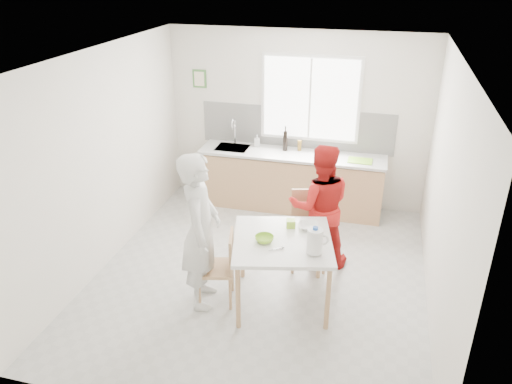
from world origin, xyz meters
TOP-DOWN VIEW (x-y plane):
  - ground at (0.00, 0.00)m, footprint 4.50×4.50m
  - room_shell at (0.00, 0.00)m, footprint 4.50×4.50m
  - window at (0.20, 2.23)m, footprint 1.50×0.06m
  - backsplash at (0.00, 2.24)m, footprint 3.00×0.02m
  - picture_frame at (-1.55, 2.23)m, footprint 0.22×0.03m
  - kitchen_counter at (-0.00, 1.95)m, footprint 2.84×0.64m
  - dining_table at (0.36, -0.43)m, footprint 1.29×1.29m
  - chair_left at (-0.31, -0.59)m, footprint 0.49×0.49m
  - chair_far at (0.51, 0.45)m, footprint 0.55×0.55m
  - person_white at (-0.51, -0.63)m, footprint 0.58×0.75m
  - person_red at (0.64, 0.49)m, footprint 0.91×0.78m
  - bowl_green at (0.18, -0.52)m, footprint 0.25×0.25m
  - bowl_white at (0.59, -0.12)m, footprint 0.28×0.28m
  - milk_jug at (0.74, -0.63)m, footprint 0.23×0.17m
  - green_box at (0.39, -0.13)m, footprint 0.12×0.12m
  - spoon at (0.33, -0.66)m, footprint 0.14×0.10m
  - cutting_board at (1.03, 1.88)m, footprint 0.35×0.25m
  - wine_bottle_a at (-0.12, 2.03)m, footprint 0.07×0.07m
  - wine_bottle_b at (-0.14, 2.12)m, footprint 0.07×0.07m
  - jar_amber at (0.09, 2.09)m, footprint 0.06×0.06m
  - soap_bottle at (-0.59, 2.11)m, footprint 0.10×0.10m

SIDE VIEW (x-z plane):
  - ground at x=0.00m, z-range 0.00..0.00m
  - kitchen_counter at x=0.00m, z-range -0.27..1.10m
  - chair_left at x=-0.31m, z-range 0.04..0.92m
  - chair_far at x=0.51m, z-range 0.05..1.04m
  - dining_table at x=0.36m, z-range 0.33..1.15m
  - person_red at x=0.64m, z-range 0.00..1.63m
  - spoon at x=0.33m, z-range 0.83..0.84m
  - bowl_white at x=0.59m, z-range 0.82..0.88m
  - bowl_green at x=0.18m, z-range 0.82..0.89m
  - green_box at x=0.39m, z-range 0.82..0.91m
  - person_white at x=-0.51m, z-range 0.00..1.82m
  - cutting_board at x=1.03m, z-range 0.92..0.93m
  - milk_jug at x=0.74m, z-range 0.83..1.13m
  - jar_amber at x=0.09m, z-range 0.92..1.08m
  - soap_bottle at x=-0.59m, z-range 0.92..1.10m
  - wine_bottle_b at x=-0.14m, z-range 0.92..1.22m
  - wine_bottle_a at x=-0.12m, z-range 0.92..1.24m
  - backsplash at x=0.00m, z-range 0.90..1.55m
  - room_shell at x=0.00m, z-range -0.61..3.89m
  - window at x=0.20m, z-range 1.05..2.35m
  - picture_frame at x=-1.55m, z-range 1.76..2.04m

